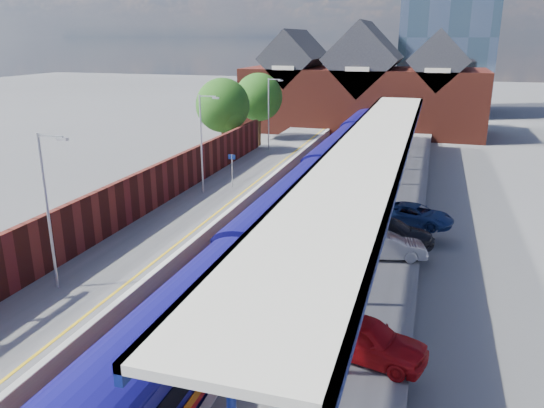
# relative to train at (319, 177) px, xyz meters

# --- Properties ---
(ground) EXTENTS (240.00, 240.00, 0.00)m
(ground) POSITION_rel_train_xyz_m (-1.49, 5.43, -2.12)
(ground) COLOR #5B5B5E
(ground) RESTS_ON ground
(ballast_bed) EXTENTS (6.00, 76.00, 0.06)m
(ballast_bed) POSITION_rel_train_xyz_m (-1.49, -4.57, -2.09)
(ballast_bed) COLOR #473D33
(ballast_bed) RESTS_ON ground
(rails) EXTENTS (4.51, 76.00, 0.14)m
(rails) POSITION_rel_train_xyz_m (-1.49, -4.57, -2.00)
(rails) COLOR slate
(rails) RESTS_ON ground
(left_platform) EXTENTS (5.00, 76.00, 1.00)m
(left_platform) POSITION_rel_train_xyz_m (-6.99, -4.57, -1.62)
(left_platform) COLOR #565659
(left_platform) RESTS_ON ground
(right_platform) EXTENTS (6.00, 76.00, 1.00)m
(right_platform) POSITION_rel_train_xyz_m (4.51, -4.57, -1.62)
(right_platform) COLOR #565659
(right_platform) RESTS_ON ground
(coping_left) EXTENTS (0.30, 76.00, 0.05)m
(coping_left) POSITION_rel_train_xyz_m (-4.64, -4.57, -1.10)
(coping_left) COLOR silver
(coping_left) RESTS_ON left_platform
(coping_right) EXTENTS (0.30, 76.00, 0.05)m
(coping_right) POSITION_rel_train_xyz_m (1.66, -4.57, -1.10)
(coping_right) COLOR silver
(coping_right) RESTS_ON right_platform
(yellow_line) EXTENTS (0.14, 76.00, 0.01)m
(yellow_line) POSITION_rel_train_xyz_m (-5.24, -4.57, -1.12)
(yellow_line) COLOR yellow
(yellow_line) RESTS_ON left_platform
(train) EXTENTS (3.06, 65.94, 3.45)m
(train) POSITION_rel_train_xyz_m (0.00, 0.00, 0.00)
(train) COLOR #110D5F
(train) RESTS_ON ground
(canopy) EXTENTS (4.50, 52.00, 4.48)m
(canopy) POSITION_rel_train_xyz_m (3.99, -2.62, 3.13)
(canopy) COLOR navy
(canopy) RESTS_ON right_platform
(lamp_post_b) EXTENTS (1.48, 0.18, 7.00)m
(lamp_post_b) POSITION_rel_train_xyz_m (-7.86, -18.57, 2.87)
(lamp_post_b) COLOR #A5A8AA
(lamp_post_b) RESTS_ON left_platform
(lamp_post_c) EXTENTS (1.48, 0.18, 7.00)m
(lamp_post_c) POSITION_rel_train_xyz_m (-7.86, -2.57, 2.87)
(lamp_post_c) COLOR #A5A8AA
(lamp_post_c) RESTS_ON left_platform
(lamp_post_d) EXTENTS (1.48, 0.18, 7.00)m
(lamp_post_d) POSITION_rel_train_xyz_m (-7.86, 13.43, 2.87)
(lamp_post_d) COLOR #A5A8AA
(lamp_post_d) RESTS_ON left_platform
(platform_sign) EXTENTS (0.55, 0.08, 2.50)m
(platform_sign) POSITION_rel_train_xyz_m (-6.49, -0.57, 0.57)
(platform_sign) COLOR #A5A8AA
(platform_sign) RESTS_ON left_platform
(brick_wall) EXTENTS (0.35, 50.00, 3.86)m
(brick_wall) POSITION_rel_train_xyz_m (-9.59, -11.03, 0.33)
(brick_wall) COLOR #5E2218
(brick_wall) RESTS_ON left_platform
(station_building) EXTENTS (30.00, 12.12, 13.78)m
(station_building) POSITION_rel_train_xyz_m (-1.49, 33.43, 3.33)
(station_building) COLOR #5E2218
(station_building) RESTS_ON ground
(tree_near) EXTENTS (5.20, 5.20, 8.10)m
(tree_near) POSITION_rel_train_xyz_m (-11.84, 11.34, 3.23)
(tree_near) COLOR #382314
(tree_near) RESTS_ON ground
(tree_far) EXTENTS (5.20, 5.20, 8.10)m
(tree_far) POSITION_rel_train_xyz_m (-10.84, 19.34, 3.23)
(tree_far) COLOR #382314
(tree_far) RESTS_ON ground
(parked_car_red) EXTENTS (4.73, 2.76, 1.51)m
(parked_car_red) POSITION_rel_train_xyz_m (5.87, -20.01, -0.37)
(parked_car_red) COLOR #AE0E12
(parked_car_red) RESTS_ON right_platform
(parked_car_silver) EXTENTS (4.17, 2.26, 1.30)m
(parked_car_silver) POSITION_rel_train_xyz_m (5.82, -10.86, -0.47)
(parked_car_silver) COLOR #B3B2B8
(parked_car_silver) RESTS_ON right_platform
(parked_car_dark) EXTENTS (4.79, 2.20, 1.36)m
(parked_car_dark) POSITION_rel_train_xyz_m (5.84, -8.74, -0.44)
(parked_car_dark) COLOR black
(parked_car_dark) RESTS_ON right_platform
(parked_car_blue) EXTENTS (4.86, 3.25, 1.24)m
(parked_car_blue) POSITION_rel_train_xyz_m (7.01, -5.23, -0.50)
(parked_car_blue) COLOR navy
(parked_car_blue) RESTS_ON right_platform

